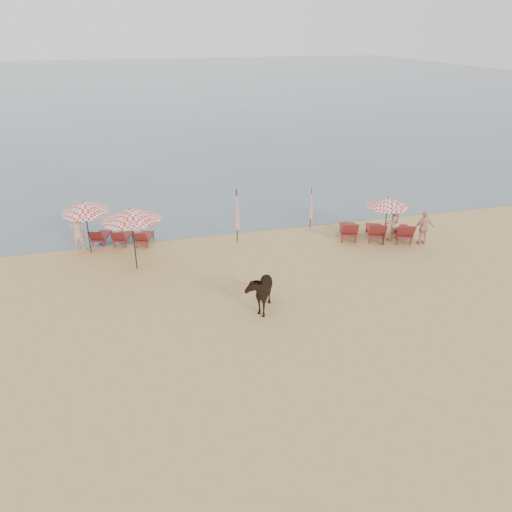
{
  "coord_description": "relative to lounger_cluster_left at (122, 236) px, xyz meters",
  "views": [
    {
      "loc": [
        -4.37,
        -11.27,
        8.9
      ],
      "look_at": [
        0.0,
        5.0,
        1.1
      ],
      "focal_mm": 35.0,
      "sensor_mm": 36.0,
      "label": 1
    }
  ],
  "objects": [
    {
      "name": "ground",
      "position": [
        4.83,
        -10.04,
        -0.39
      ],
      "size": [
        120.0,
        120.0,
        0.0
      ],
      "primitive_type": "plane",
      "color": "tan",
      "rests_on": "ground"
    },
    {
      "name": "sea",
      "position": [
        4.83,
        69.96,
        -0.39
      ],
      "size": [
        160.0,
        140.0,
        0.06
      ],
      "primitive_type": "cube",
      "color": "#51606B",
      "rests_on": "ground"
    },
    {
      "name": "lounger_cluster_left",
      "position": [
        0.0,
        0.0,
        0.0
      ],
      "size": [
        2.88,
        2.2,
        0.56
      ],
      "rotation": [
        0.0,
        0.0,
        -0.31
      ],
      "color": "maroon",
      "rests_on": "ground"
    },
    {
      "name": "lounger_cluster_right",
      "position": [
        11.15,
        -2.48,
        0.09
      ],
      "size": [
        3.61,
        2.85,
        0.69
      ],
      "rotation": [
        0.0,
        0.0,
        -0.36
      ],
      "color": "maroon",
      "rests_on": "ground"
    },
    {
      "name": "umbrella_open_left_a",
      "position": [
        0.5,
        -2.65,
        1.94
      ],
      "size": [
        2.27,
        2.27,
        2.59
      ],
      "rotation": [
        0.0,
        0.0,
        0.03
      ],
      "color": "black",
      "rests_on": "ground"
    },
    {
      "name": "umbrella_open_left_b",
      "position": [
        -1.33,
        -0.57,
        1.69
      ],
      "size": [
        1.88,
        1.92,
        2.4
      ],
      "rotation": [
        0.0,
        0.0,
        -0.34
      ],
      "color": "black",
      "rests_on": "ground"
    },
    {
      "name": "umbrella_open_right",
      "position": [
        11.22,
        -3.11,
        1.64
      ],
      "size": [
        1.85,
        1.85,
        2.26
      ],
      "rotation": [
        0.0,
        0.0,
        -0.14
      ],
      "color": "black",
      "rests_on": "ground"
    },
    {
      "name": "umbrella_closed_left",
      "position": [
        5.05,
        -0.96,
        1.12
      ],
      "size": [
        0.3,
        0.3,
        2.45
      ],
      "rotation": [
        0.0,
        0.0,
        -0.41
      ],
      "color": "black",
      "rests_on": "ground"
    },
    {
      "name": "umbrella_closed_right",
      "position": [
        8.83,
        -0.24,
        0.82
      ],
      "size": [
        0.24,
        0.24,
        1.96
      ],
      "rotation": [
        0.0,
        0.0,
        -0.04
      ],
      "color": "black",
      "rests_on": "ground"
    },
    {
      "name": "cow",
      "position": [
        4.46,
        -6.94,
        0.34
      ],
      "size": [
        1.41,
        1.9,
        1.46
      ],
      "primitive_type": "imported",
      "rotation": [
        0.0,
        0.0,
        -0.41
      ],
      "color": "black",
      "rests_on": "ground"
    },
    {
      "name": "beachgoer_left",
      "position": [
        -1.8,
        -0.2,
        0.44
      ],
      "size": [
        0.63,
        0.43,
        1.66
      ],
      "primitive_type": "imported",
      "rotation": [
        0.0,
        0.0,
        3.09
      ],
      "color": "#E2AD8D",
      "rests_on": "ground"
    },
    {
      "name": "beachgoer_right_a",
      "position": [
        11.86,
        -2.61,
        0.43
      ],
      "size": [
        0.93,
        0.81,
        1.64
      ],
      "primitive_type": "imported",
      "rotation": [
        0.0,
        0.0,
        3.4
      ],
      "color": "tan",
      "rests_on": "ground"
    },
    {
      "name": "beachgoer_right_b",
      "position": [
        12.98,
        -3.4,
        0.38
      ],
      "size": [
        0.91,
        0.42,
        1.53
      ],
      "primitive_type": "imported",
      "rotation": [
        0.0,
        0.0,
        3.1
      ],
      "color": "#D9A087",
      "rests_on": "ground"
    }
  ]
}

